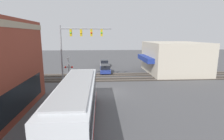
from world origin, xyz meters
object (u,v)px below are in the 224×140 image
at_px(city_bus, 77,102).
at_px(crossing_signal, 69,67).
at_px(parked_car_silver, 104,63).
at_px(pedestrian_at_crossing, 79,75).
at_px(parked_car_blue, 105,69).

height_order(city_bus, crossing_signal, crossing_signal).
relative_size(parked_car_silver, pedestrian_at_crossing, 2.36).
bearing_deg(parked_car_blue, city_bus, 171.96).
distance_m(parked_car_blue, parked_car_silver, 6.80).
height_order(crossing_signal, pedestrian_at_crossing, crossing_signal).
bearing_deg(parked_car_blue, crossing_signal, 141.52).
distance_m(crossing_signal, parked_car_blue, 8.56).
relative_size(city_bus, crossing_signal, 3.01).
distance_m(city_bus, crossing_signal, 12.13).
bearing_deg(city_bus, parked_car_blue, -8.04).
bearing_deg(crossing_signal, city_bus, -167.44).
xyz_separation_m(city_bus, parked_car_blue, (18.41, -2.60, -1.11)).
bearing_deg(crossing_signal, parked_car_blue, -38.48).
xyz_separation_m(city_bus, crossing_signal, (11.83, 2.63, 0.49)).
relative_size(crossing_signal, parked_car_silver, 0.86).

